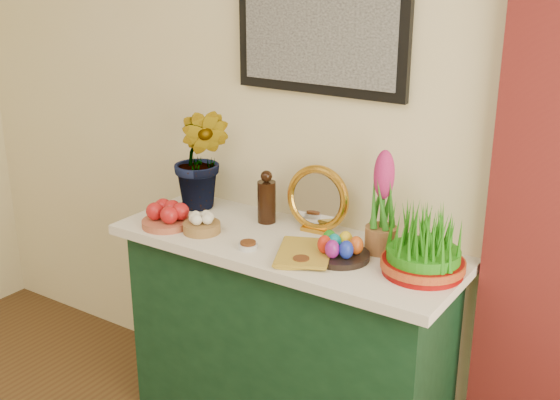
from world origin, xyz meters
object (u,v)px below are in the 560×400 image
(hyacinth_green, at_px, (201,142))
(book, at_px, (278,251))
(mirror, at_px, (317,200))
(wheatgrass_sabzeh, at_px, (424,245))
(sideboard, at_px, (287,344))

(hyacinth_green, height_order, book, hyacinth_green)
(mirror, distance_m, book, 0.32)
(hyacinth_green, height_order, wheatgrass_sabzeh, hyacinth_green)
(hyacinth_green, xyz_separation_m, mirror, (0.55, 0.05, -0.17))
(sideboard, relative_size, mirror, 4.74)
(hyacinth_green, bearing_deg, mirror, -8.51)
(hyacinth_green, bearing_deg, book, -37.40)
(sideboard, height_order, book, book)
(book, xyz_separation_m, wheatgrass_sabzeh, (0.51, 0.15, 0.09))
(sideboard, relative_size, hyacinth_green, 2.17)
(book, bearing_deg, mirror, 67.40)
(book, relative_size, wheatgrass_sabzeh, 0.88)
(sideboard, distance_m, hyacinth_green, 0.92)
(hyacinth_green, relative_size, wheatgrass_sabzeh, 2.03)
(hyacinth_green, bearing_deg, wheatgrass_sabzeh, -18.73)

